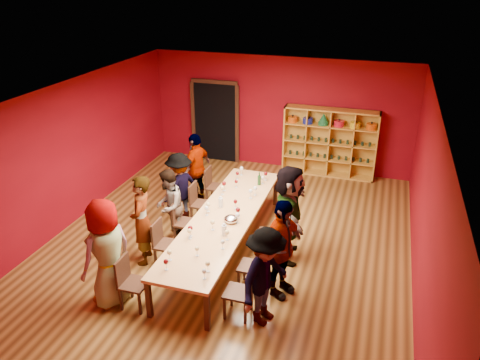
{
  "coord_description": "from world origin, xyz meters",
  "views": [
    {
      "loc": [
        2.65,
        -7.32,
        5.09
      ],
      "look_at": [
        0.05,
        0.84,
        1.15
      ],
      "focal_mm": 35.0,
      "sensor_mm": 36.0,
      "label": 1
    }
  ],
  "objects_px": {
    "wine_bottle": "(259,180)",
    "spittoon_bowl": "(231,219)",
    "person_left_2": "(169,206)",
    "chair_person_right_0": "(243,290)",
    "chair_person_left_4": "(213,184)",
    "chair_person_left_2": "(182,219)",
    "person_left_1": "(142,220)",
    "person_left_4": "(197,168)",
    "chair_person_left_0": "(129,280)",
    "chair_person_left_3": "(198,201)",
    "tasting_table": "(224,219)",
    "person_left_0": "(107,253)",
    "person_right_2": "(289,213)",
    "person_right_1": "(281,249)",
    "person_left_3": "(180,187)",
    "chair_person_left_1": "(163,241)",
    "chair_person_right_1": "(256,264)",
    "chair_person_right_2": "(272,232)",
    "person_right_0": "(266,277)",
    "shelving_unit": "(330,139)"
  },
  "relations": [
    {
      "from": "person_right_2",
      "to": "chair_person_right_0",
      "type": "bearing_deg",
      "value": 160.81
    },
    {
      "from": "person_left_1",
      "to": "chair_person_right_2",
      "type": "distance_m",
      "value": 2.44
    },
    {
      "from": "chair_person_right_2",
      "to": "spittoon_bowl",
      "type": "bearing_deg",
      "value": -156.58
    },
    {
      "from": "chair_person_left_0",
      "to": "spittoon_bowl",
      "type": "relative_size",
      "value": 3.32
    },
    {
      "from": "person_left_4",
      "to": "chair_person_right_1",
      "type": "bearing_deg",
      "value": 50.24
    },
    {
      "from": "chair_person_left_4",
      "to": "person_right_2",
      "type": "height_order",
      "value": "person_right_2"
    },
    {
      "from": "person_left_0",
      "to": "person_right_1",
      "type": "distance_m",
      "value": 2.79
    },
    {
      "from": "chair_person_left_0",
      "to": "person_left_0",
      "type": "xyz_separation_m",
      "value": [
        -0.35,
        0.0,
        0.43
      ]
    },
    {
      "from": "person_left_1",
      "to": "person_right_2",
      "type": "height_order",
      "value": "person_right_2"
    },
    {
      "from": "person_left_2",
      "to": "chair_person_right_0",
      "type": "distance_m",
      "value": 2.74
    },
    {
      "from": "person_left_1",
      "to": "person_left_4",
      "type": "xyz_separation_m",
      "value": [
        0.01,
        2.58,
        -0.03
      ]
    },
    {
      "from": "chair_person_left_2",
      "to": "chair_person_right_1",
      "type": "xyz_separation_m",
      "value": [
        1.82,
        -1.03,
        0.0
      ]
    },
    {
      "from": "shelving_unit",
      "to": "wine_bottle",
      "type": "xyz_separation_m",
      "value": [
        -1.14,
        -2.76,
        -0.12
      ]
    },
    {
      "from": "shelving_unit",
      "to": "chair_person_left_4",
      "type": "relative_size",
      "value": 2.7
    },
    {
      "from": "shelving_unit",
      "to": "chair_person_left_0",
      "type": "xyz_separation_m",
      "value": [
        -2.31,
        -6.32,
        -0.49
      ]
    },
    {
      "from": "person_left_2",
      "to": "shelving_unit",
      "type": "bearing_deg",
      "value": 137.17
    },
    {
      "from": "chair_person_left_4",
      "to": "wine_bottle",
      "type": "xyz_separation_m",
      "value": [
        1.17,
        -0.23,
        0.37
      ]
    },
    {
      "from": "chair_person_left_2",
      "to": "person_right_0",
      "type": "bearing_deg",
      "value": -38.91
    },
    {
      "from": "person_left_3",
      "to": "person_right_1",
      "type": "height_order",
      "value": "person_right_1"
    },
    {
      "from": "person_left_0",
      "to": "person_right_1",
      "type": "xyz_separation_m",
      "value": [
        2.59,
        1.03,
        -0.05
      ]
    },
    {
      "from": "person_left_3",
      "to": "person_left_0",
      "type": "bearing_deg",
      "value": 22.16
    },
    {
      "from": "chair_person_left_4",
      "to": "chair_person_left_2",
      "type": "bearing_deg",
      "value": -90.0
    },
    {
      "from": "person_left_1",
      "to": "chair_person_right_0",
      "type": "bearing_deg",
      "value": 51.49
    },
    {
      "from": "person_right_2",
      "to": "person_right_1",
      "type": "bearing_deg",
      "value": 175.88
    },
    {
      "from": "chair_person_left_2",
      "to": "chair_person_right_2",
      "type": "relative_size",
      "value": 1.0
    },
    {
      "from": "chair_person_left_2",
      "to": "person_left_2",
      "type": "xyz_separation_m",
      "value": [
        -0.27,
        0.0,
        0.26
      ]
    },
    {
      "from": "chair_person_left_2",
      "to": "chair_person_right_2",
      "type": "height_order",
      "value": "same"
    },
    {
      "from": "person_left_2",
      "to": "chair_person_left_3",
      "type": "bearing_deg",
      "value": 150.39
    },
    {
      "from": "chair_person_left_2",
      "to": "spittoon_bowl",
      "type": "xyz_separation_m",
      "value": [
        1.11,
        -0.22,
        0.32
      ]
    },
    {
      "from": "chair_person_left_1",
      "to": "chair_person_left_3",
      "type": "xyz_separation_m",
      "value": [
        0.0,
        1.68,
        0.0
      ]
    },
    {
      "from": "chair_person_left_2",
      "to": "chair_person_left_4",
      "type": "height_order",
      "value": "same"
    },
    {
      "from": "chair_person_left_1",
      "to": "chair_person_right_1",
      "type": "bearing_deg",
      "value": -5.63
    },
    {
      "from": "chair_person_left_3",
      "to": "chair_person_right_1",
      "type": "relative_size",
      "value": 1.0
    },
    {
      "from": "person_left_3",
      "to": "wine_bottle",
      "type": "bearing_deg",
      "value": 133.92
    },
    {
      "from": "person_right_1",
      "to": "wine_bottle",
      "type": "distance_m",
      "value": 2.75
    },
    {
      "from": "chair_person_right_0",
      "to": "chair_person_right_1",
      "type": "bearing_deg",
      "value": 90.0
    },
    {
      "from": "tasting_table",
      "to": "wine_bottle",
      "type": "distance_m",
      "value": 1.59
    },
    {
      "from": "tasting_table",
      "to": "person_left_2",
      "type": "bearing_deg",
      "value": 177.26
    },
    {
      "from": "chair_person_left_3",
      "to": "person_right_0",
      "type": "distance_m",
      "value": 3.4
    },
    {
      "from": "person_left_0",
      "to": "person_left_1",
      "type": "bearing_deg",
      "value": -158.02
    },
    {
      "from": "person_left_1",
      "to": "person_left_4",
      "type": "relative_size",
      "value": 1.03
    },
    {
      "from": "wine_bottle",
      "to": "spittoon_bowl",
      "type": "bearing_deg",
      "value": -92.16
    },
    {
      "from": "person_left_4",
      "to": "spittoon_bowl",
      "type": "xyz_separation_m",
      "value": [
        1.49,
        -1.95,
        -0.03
      ]
    },
    {
      "from": "person_left_2",
      "to": "chair_person_left_2",
      "type": "bearing_deg",
      "value": 78.34
    },
    {
      "from": "person_left_2",
      "to": "chair_person_right_0",
      "type": "height_order",
      "value": "person_left_2"
    },
    {
      "from": "person_left_1",
      "to": "person_right_1",
      "type": "height_order",
      "value": "person_right_1"
    },
    {
      "from": "chair_person_left_0",
      "to": "chair_person_left_3",
      "type": "distance_m",
      "value": 2.89
    },
    {
      "from": "chair_person_left_3",
      "to": "person_right_1",
      "type": "distance_m",
      "value": 2.94
    },
    {
      "from": "person_right_0",
      "to": "person_right_2",
      "type": "bearing_deg",
      "value": 20.53
    },
    {
      "from": "person_right_1",
      "to": "tasting_table",
      "type": "bearing_deg",
      "value": 78.49
    }
  ]
}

